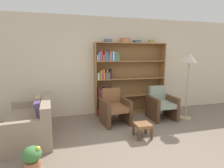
# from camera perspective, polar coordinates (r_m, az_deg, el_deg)

# --- Properties ---
(ground_plane) EXTENTS (24.00, 24.00, 0.00)m
(ground_plane) POSITION_cam_1_polar(r_m,az_deg,el_deg) (3.30, 13.02, -21.85)
(ground_plane) COLOR #7A6B5B
(wall_back) EXTENTS (12.00, 0.06, 2.75)m
(wall_back) POSITION_cam_1_polar(r_m,az_deg,el_deg) (5.13, 0.89, 5.75)
(wall_back) COLOR beige
(wall_back) RESTS_ON ground
(bookshelf) EXTENTS (2.07, 0.30, 2.04)m
(bookshelf) POSITION_cam_1_polar(r_m,az_deg,el_deg) (5.06, 3.71, 1.51)
(bookshelf) COLOR olive
(bookshelf) RESTS_ON ground
(bowl_sage) EXTENTS (0.23, 0.23, 0.08)m
(bowl_sage) POSITION_cam_1_polar(r_m,az_deg,el_deg) (4.89, -1.34, 13.99)
(bowl_sage) COLOR slate
(bowl_sage) RESTS_ON bookshelf
(bowl_copper) EXTENTS (0.27, 0.27, 0.12)m
(bowl_copper) POSITION_cam_1_polar(r_m,az_deg,el_deg) (5.03, 4.35, 14.09)
(bowl_copper) COLOR #C67547
(bowl_copper) RESTS_ON bookshelf
(bowl_cream) EXTENTS (0.25, 0.25, 0.07)m
(bowl_cream) POSITION_cam_1_polar(r_m,az_deg,el_deg) (5.15, 8.28, 13.61)
(bowl_cream) COLOR slate
(bowl_cream) RESTS_ON bookshelf
(bowl_terracotta) EXTENTS (0.19, 0.19, 0.10)m
(bowl_terracotta) POSITION_cam_1_polar(r_m,az_deg,el_deg) (5.34, 12.83, 13.48)
(bowl_terracotta) COLOR tan
(bowl_terracotta) RESTS_ON bookshelf
(couch) EXTENTS (1.01, 1.64, 0.82)m
(couch) POSITION_cam_1_polar(r_m,az_deg,el_deg) (4.09, -24.66, -11.58)
(couch) COLOR gray
(couch) RESTS_ON ground
(armchair_leather) EXTENTS (0.72, 0.76, 0.86)m
(armchair_leather) POSITION_cam_1_polar(r_m,az_deg,el_deg) (4.44, 0.78, -7.81)
(armchair_leather) COLOR brown
(armchair_leather) RESTS_ON ground
(armchair_cushioned) EXTENTS (0.64, 0.68, 0.86)m
(armchair_cushioned) POSITION_cam_1_polar(r_m,az_deg,el_deg) (4.93, 15.69, -6.40)
(armchair_cushioned) COLOR brown
(armchair_cushioned) RESTS_ON ground
(floor_lamp) EXTENTS (0.38, 0.38, 1.75)m
(floor_lamp) POSITION_cam_1_polar(r_m,az_deg,el_deg) (4.99, 23.93, 6.40)
(floor_lamp) COLOR tan
(floor_lamp) RESTS_ON ground
(footstool) EXTENTS (0.32, 0.32, 0.30)m
(footstool) POSITION_cam_1_polar(r_m,az_deg,el_deg) (3.79, 9.94, -13.37)
(footstool) COLOR brown
(footstool) RESTS_ON ground
(potted_plant) EXTENTS (0.28, 0.28, 0.38)m
(potted_plant) POSITION_cam_1_polar(r_m,az_deg,el_deg) (3.05, -24.61, -20.95)
(potted_plant) COLOR #B7704C
(potted_plant) RESTS_ON ground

